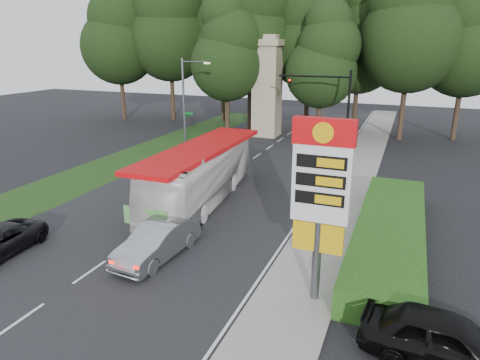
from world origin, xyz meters
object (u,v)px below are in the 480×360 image
at_px(sedan_silver, 157,241).
at_px(parked_car_black, 446,341).
at_px(gas_station_pylon, 321,188).
at_px(traffic_signal_mast, 333,101).
at_px(streetlight_signs, 186,99).
at_px(monument, 267,86).
at_px(transit_bus, 201,174).

height_order(sedan_silver, parked_car_black, parked_car_black).
height_order(gas_station_pylon, traffic_signal_mast, traffic_signal_mast).
xyz_separation_m(streetlight_signs, monument, (4.99, 7.99, 0.67)).
relative_size(streetlight_signs, monument, 0.80).
height_order(streetlight_signs, monument, monument).
distance_m(monument, parked_car_black, 33.98).
xyz_separation_m(gas_station_pylon, sedan_silver, (-7.24, 0.72, -3.66)).
bearing_deg(transit_bus, traffic_signal_mast, 63.74).
xyz_separation_m(streetlight_signs, parked_car_black, (20.49, -21.94, -3.60)).
distance_m(sedan_silver, parked_car_black, 11.84).
height_order(monument, parked_car_black, monument).
height_order(gas_station_pylon, streetlight_signs, streetlight_signs).
xyz_separation_m(gas_station_pylon, transit_bus, (-8.70, 7.97, -2.76)).
relative_size(gas_station_pylon, sedan_silver, 1.43).
bearing_deg(traffic_signal_mast, transit_bus, -110.26).
relative_size(monument, transit_bus, 0.83).
relative_size(sedan_silver, parked_car_black, 0.97).
xyz_separation_m(traffic_signal_mast, parked_car_black, (7.82, -23.93, -3.83)).
height_order(streetlight_signs, parked_car_black, streetlight_signs).
relative_size(gas_station_pylon, traffic_signal_mast, 0.95).
height_order(traffic_signal_mast, monument, monument).
bearing_deg(streetlight_signs, traffic_signal_mast, 8.92).
distance_m(traffic_signal_mast, sedan_silver, 21.95).
bearing_deg(sedan_silver, traffic_signal_mast, 84.54).
bearing_deg(traffic_signal_mast, streetlight_signs, -171.08).
relative_size(gas_station_pylon, streetlight_signs, 0.86).
xyz_separation_m(gas_station_pylon, parked_car_black, (4.30, -1.93, -3.61)).
relative_size(traffic_signal_mast, transit_bus, 0.59).
height_order(traffic_signal_mast, sedan_silver, traffic_signal_mast).
xyz_separation_m(streetlight_signs, transit_bus, (7.49, -12.05, -2.75)).
bearing_deg(monument, gas_station_pylon, -68.20).
xyz_separation_m(gas_station_pylon, streetlight_signs, (-16.19, 20.01, -0.01)).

